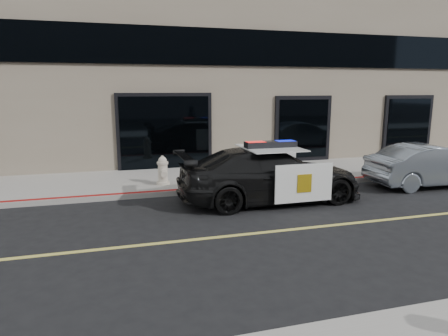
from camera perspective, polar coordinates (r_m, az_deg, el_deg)
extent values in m
plane|color=black|center=(8.61, 4.94, -9.26)|extent=(120.00, 120.00, 0.00)
cube|color=gray|center=(13.43, -3.03, -1.41)|extent=(60.00, 3.50, 0.15)
cube|color=#756856|center=(18.50, -7.13, 20.45)|extent=(60.00, 7.00, 12.00)
imported|color=black|center=(10.86, 6.57, -0.96)|extent=(2.05, 5.02, 1.46)
cube|color=white|center=(10.14, 11.36, -2.13)|extent=(1.55, 0.04, 0.97)
cube|color=white|center=(11.99, 6.82, 0.07)|extent=(1.55, 0.04, 0.97)
cube|color=white|center=(10.73, 6.66, 2.90)|extent=(1.46, 1.75, 0.02)
cube|color=gold|center=(10.12, 11.43, -2.16)|extent=(0.39, 0.01, 0.46)
cube|color=black|center=(10.72, 6.67, 3.35)|extent=(1.40, 0.37, 0.17)
cube|color=red|center=(10.56, 4.54, 3.35)|extent=(0.49, 0.32, 0.16)
cube|color=#0C19CC|center=(10.88, 8.74, 3.48)|extent=(0.49, 0.32, 0.16)
imported|color=gray|center=(14.03, 27.53, 0.32)|extent=(1.74, 4.14, 1.32)
cylinder|color=beige|center=(12.31, -8.69, -2.12)|extent=(0.40, 0.40, 0.09)
cylinder|color=beige|center=(12.24, -8.73, -0.65)|extent=(0.29, 0.29, 0.55)
cylinder|color=beige|center=(12.18, -8.77, 0.72)|extent=(0.34, 0.34, 0.07)
sphere|color=beige|center=(12.17, -8.78, 1.03)|extent=(0.26, 0.26, 0.26)
cylinder|color=beige|center=(12.15, -8.80, 1.55)|extent=(0.08, 0.08, 0.08)
cylinder|color=beige|center=(12.41, -8.85, -0.13)|extent=(0.14, 0.13, 0.14)
cylinder|color=beige|center=(12.04, -8.63, -0.47)|extent=(0.14, 0.13, 0.14)
cylinder|color=beige|center=(12.02, -8.59, -0.86)|extent=(0.19, 0.16, 0.19)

